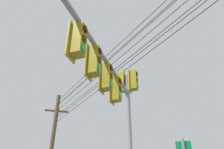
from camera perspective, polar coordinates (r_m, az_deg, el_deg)
The scene contains 3 objects.
signal_mast_assembly at distance 7.25m, azimuth 1.04°, elevation -5.09°, with size 2.48×5.54×6.46m.
utility_pole_wooden at distance 16.08m, azimuth -16.47°, elevation -19.26°, with size 1.75×0.55×8.51m.
overhead_wire_span at distance 9.47m, azimuth 7.14°, elevation 8.68°, with size 10.78×16.01×2.54m.
Camera 1 is at (-1.71, -7.79, 1.62)m, focal length 33.05 mm.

